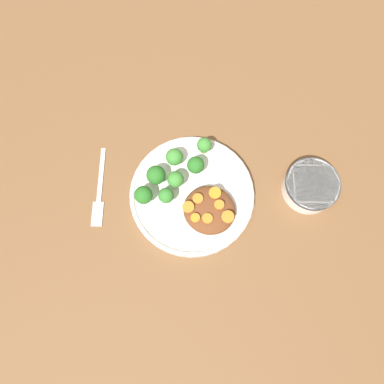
% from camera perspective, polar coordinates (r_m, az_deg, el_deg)
% --- Properties ---
extents(ground_plane, '(4.00, 4.00, 0.00)m').
position_cam_1_polar(ground_plane, '(0.84, 0.00, -0.69)').
color(ground_plane, brown).
extents(plate, '(0.27, 0.27, 0.03)m').
position_cam_1_polar(plate, '(0.83, 0.00, -0.43)').
color(plate, silver).
rests_on(plate, ground_plane).
extents(dip_bowl, '(0.12, 0.12, 0.05)m').
position_cam_1_polar(dip_bowl, '(0.86, 17.62, 0.86)').
color(dip_bowl, white).
rests_on(dip_bowl, ground_plane).
extents(stew_mound, '(0.11, 0.11, 0.03)m').
position_cam_1_polar(stew_mound, '(0.79, 2.67, -2.76)').
color(stew_mound, brown).
rests_on(stew_mound, plate).
extents(broccoli_floret_0, '(0.04, 0.04, 0.05)m').
position_cam_1_polar(broccoli_floret_0, '(0.82, -2.69, 5.35)').
color(broccoli_floret_0, '#759E51').
rests_on(broccoli_floret_0, plate).
extents(broccoli_floret_1, '(0.04, 0.04, 0.05)m').
position_cam_1_polar(broccoli_floret_1, '(0.80, -5.62, 2.33)').
color(broccoli_floret_1, '#759E51').
rests_on(broccoli_floret_1, plate).
extents(broccoli_floret_2, '(0.04, 0.04, 0.05)m').
position_cam_1_polar(broccoli_floret_2, '(0.80, -2.52, 1.88)').
color(broccoli_floret_2, '#759E51').
rests_on(broccoli_floret_2, plate).
extents(broccoli_floret_3, '(0.04, 0.04, 0.05)m').
position_cam_1_polar(broccoli_floret_3, '(0.81, 0.57, 4.07)').
color(broccoli_floret_3, '#7FA85B').
rests_on(broccoli_floret_3, plate).
extents(broccoli_floret_4, '(0.04, 0.04, 0.05)m').
position_cam_1_polar(broccoli_floret_4, '(0.79, -7.37, -0.50)').
color(broccoli_floret_4, '#759E51').
rests_on(broccoli_floret_4, plate).
extents(broccoli_floret_5, '(0.03, 0.03, 0.05)m').
position_cam_1_polar(broccoli_floret_5, '(0.83, 1.88, 7.11)').
color(broccoli_floret_5, '#759E51').
rests_on(broccoli_floret_5, plate).
extents(broccoli_floret_6, '(0.03, 0.03, 0.05)m').
position_cam_1_polar(broccoli_floret_6, '(0.79, -3.95, -0.60)').
color(broccoli_floret_6, '#7FA85B').
rests_on(broccoli_floret_6, plate).
extents(carrot_slice_0, '(0.02, 0.02, 0.01)m').
position_cam_1_polar(carrot_slice_0, '(0.77, 2.36, -4.05)').
color(carrot_slice_0, orange).
rests_on(carrot_slice_0, stew_mound).
extents(carrot_slice_1, '(0.02, 0.02, 0.01)m').
position_cam_1_polar(carrot_slice_1, '(0.77, 0.51, -3.96)').
color(carrot_slice_1, orange).
rests_on(carrot_slice_1, stew_mound).
extents(carrot_slice_2, '(0.02, 0.02, 0.00)m').
position_cam_1_polar(carrot_slice_2, '(0.78, 0.90, -1.00)').
color(carrot_slice_2, orange).
rests_on(carrot_slice_2, stew_mound).
extents(carrot_slice_3, '(0.03, 0.03, 0.00)m').
position_cam_1_polar(carrot_slice_3, '(0.78, 3.52, -0.15)').
color(carrot_slice_3, orange).
rests_on(carrot_slice_3, stew_mound).
extents(carrot_slice_4, '(0.02, 0.02, 0.01)m').
position_cam_1_polar(carrot_slice_4, '(0.78, 4.17, -1.96)').
color(carrot_slice_4, orange).
rests_on(carrot_slice_4, stew_mound).
extents(carrot_slice_5, '(0.03, 0.03, 0.01)m').
position_cam_1_polar(carrot_slice_5, '(0.77, 5.47, -3.79)').
color(carrot_slice_5, orange).
rests_on(carrot_slice_5, stew_mound).
extents(carrot_slice_6, '(0.02, 0.02, 0.01)m').
position_cam_1_polar(carrot_slice_6, '(0.78, -0.58, -2.30)').
color(carrot_slice_6, orange).
rests_on(carrot_slice_6, stew_mound).
extents(fork, '(0.18, 0.08, 0.01)m').
position_cam_1_polar(fork, '(0.86, -13.96, -0.31)').
color(fork, silver).
rests_on(fork, ground_plane).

